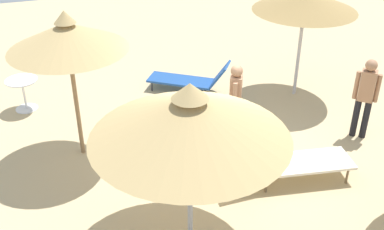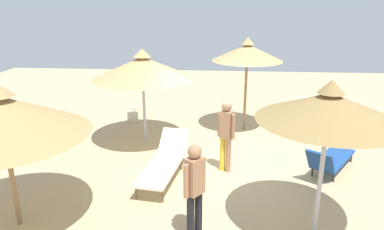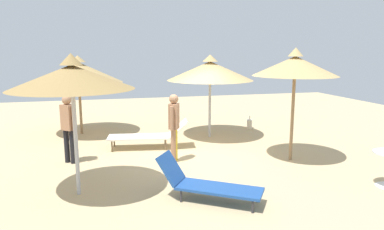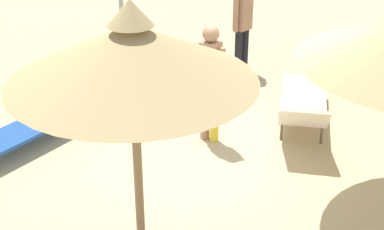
{
  "view_description": "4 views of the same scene",
  "coord_description": "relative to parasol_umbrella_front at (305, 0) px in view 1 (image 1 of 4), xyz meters",
  "views": [
    {
      "loc": [
        6.96,
        -2.8,
        5.29
      ],
      "look_at": [
        -0.34,
        -0.42,
        0.83
      ],
      "focal_mm": 43.95,
      "sensor_mm": 36.0,
      "label": 1
    },
    {
      "loc": [
        -0.19,
        8.31,
        3.94
      ],
      "look_at": [
        0.53,
        -0.82,
        0.96
      ],
      "focal_mm": 33.68,
      "sensor_mm": 36.0,
      "label": 2
    },
    {
      "loc": [
        -8.8,
        2.17,
        2.79
      ],
      "look_at": [
        -0.3,
        -0.02,
        1.17
      ],
      "focal_mm": 32.82,
      "sensor_mm": 36.0,
      "label": 3
    },
    {
      "loc": [
        -0.32,
        -6.8,
        4.03
      ],
      "look_at": [
        -0.57,
        -0.55,
        0.9
      ],
      "focal_mm": 53.15,
      "sensor_mm": 36.0,
      "label": 4
    }
  ],
  "objects": [
    {
      "name": "person_standing_far_left",
      "position": [
        2.11,
        0.32,
        -1.31
      ],
      "size": [
        0.36,
        0.39,
        1.72
      ],
      "color": "black",
      "rests_on": "ground"
    },
    {
      "name": "lounge_chair_center",
      "position": [
        2.96,
        -1.8,
        -1.91
      ],
      "size": [
        1.01,
        2.37,
        0.82
      ],
      "color": "silver",
      "rests_on": "ground"
    },
    {
      "name": "lounge_chair_back",
      "position": [
        -0.89,
        -2.34,
        -1.97
      ],
      "size": [
        1.59,
        1.96,
        0.83
      ],
      "color": "#1E478C",
      "rests_on": "ground"
    },
    {
      "name": "person_standing_near_left",
      "position": [
        1.56,
        -2.24,
        -1.32
      ],
      "size": [
        0.4,
        0.31,
        1.73
      ],
      "color": "yellow",
      "rests_on": "ground"
    },
    {
      "name": "parasol_umbrella_near_right",
      "position": [
        0.94,
        -5.18,
        0.11
      ],
      "size": [
        2.11,
        2.11,
        2.87
      ],
      "color": "olive",
      "rests_on": "ground"
    },
    {
      "name": "parasol_umbrella_far_right",
      "position": [
        3.83,
        -3.89,
        -0.15
      ],
      "size": [
        2.75,
        2.75,
        2.67
      ],
      "color": "#B2B2B7",
      "rests_on": "ground"
    },
    {
      "name": "ground",
      "position": [
        1.93,
        -2.71,
        -2.35
      ],
      "size": [
        24.0,
        24.0,
        0.1
      ],
      "primitive_type": "cube",
      "color": "tan"
    },
    {
      "name": "parasol_umbrella_front",
      "position": [
        0.0,
        0.0,
        0.0
      ],
      "size": [
        2.32,
        2.32,
        2.74
      ],
      "color": "#B2B2B7",
      "rests_on": "ground"
    },
    {
      "name": "side_table_round",
      "position": [
        -1.22,
        -6.2,
        -1.79
      ],
      "size": [
        0.71,
        0.71,
        0.74
      ],
      "color": "silver",
      "rests_on": "ground"
    }
  ]
}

